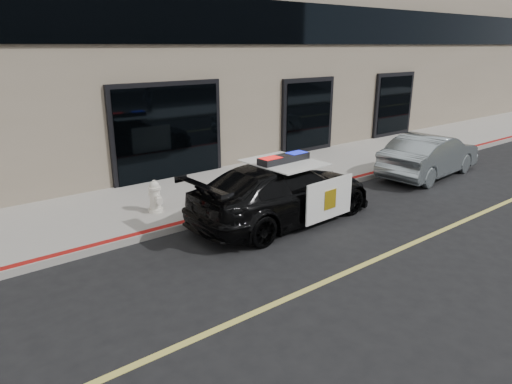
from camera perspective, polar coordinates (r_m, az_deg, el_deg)
ground at (r=9.23m, az=16.40°, el=-7.39°), size 120.00×120.00×0.00m
sidewalk_n at (r=12.71m, az=-2.96°, el=0.70°), size 60.00×3.50×0.15m
police_car at (r=10.29m, az=3.45°, el=0.07°), size 2.37×4.83×1.53m
silver_sedan at (r=14.81m, az=20.91°, el=4.32°), size 2.11×4.20×1.30m
fire_hydrant at (r=10.71m, az=-12.49°, el=-0.63°), size 0.34×0.47×0.75m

